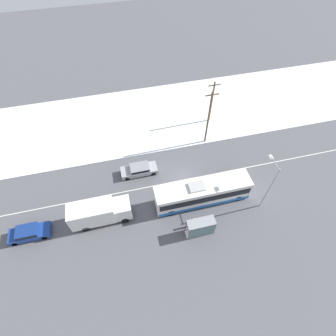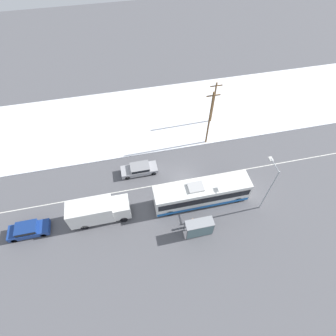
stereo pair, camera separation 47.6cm
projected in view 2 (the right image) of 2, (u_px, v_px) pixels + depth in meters
ground_plane at (183, 180)px, 34.50m from camera, size 120.00×120.00×0.00m
snow_lot at (163, 115)px, 42.27m from camera, size 80.00×15.20×0.12m
lane_marking_center at (183, 180)px, 34.50m from camera, size 60.00×0.12×0.00m
city_bus at (202, 193)px, 31.36m from camera, size 11.51×2.57×3.37m
box_truck at (98, 211)px, 29.83m from camera, size 6.94×2.30×3.17m
sedan_car at (139, 169)px, 34.73m from camera, size 4.79×1.80×1.36m
parked_car_near_truck at (28, 229)px, 29.46m from camera, size 4.47×1.80×1.44m
pedestrian_at_stop at (192, 222)px, 29.71m from camera, size 0.63×0.28×1.75m
bus_shelter at (200, 228)px, 28.60m from camera, size 3.11×1.20×2.40m
streetlamp at (269, 184)px, 28.64m from camera, size 0.36×2.20×7.36m
utility_pole_roadside at (210, 119)px, 35.01m from camera, size 1.80×0.24×8.85m
utility_pole_snowlot at (213, 102)px, 38.49m from camera, size 1.80×0.24×7.05m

